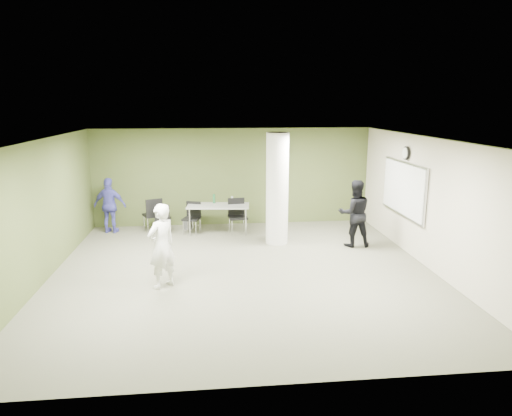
{
  "coord_description": "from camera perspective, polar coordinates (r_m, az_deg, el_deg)",
  "views": [
    {
      "loc": [
        -0.69,
        -9.08,
        3.5
      ],
      "look_at": [
        0.36,
        1.0,
        1.16
      ],
      "focal_mm": 32.0,
      "sensor_mm": 36.0,
      "label": 1
    }
  ],
  "objects": [
    {
      "name": "chair_table_left",
      "position": [
        12.58,
        -7.95,
        -0.89
      ],
      "size": [
        0.54,
        0.54,
        0.87
      ],
      "rotation": [
        0.0,
        0.0,
        -0.31
      ],
      "color": "black",
      "rests_on": "floor"
    },
    {
      "name": "woman_white",
      "position": [
        8.92,
        -11.72,
        -4.68
      ],
      "size": [
        0.71,
        0.7,
        1.66
      ],
      "primitive_type": "imported",
      "rotation": [
        0.0,
        0.0,
        3.9
      ],
      "color": "white",
      "rests_on": "floor"
    },
    {
      "name": "wall_left",
      "position": [
        9.9,
        -25.35,
        -0.51
      ],
      "size": [
        0.02,
        8.0,
        2.8
      ],
      "primitive_type": "cube",
      "color": "#4A5528",
      "rests_on": "floor"
    },
    {
      "name": "floor",
      "position": [
        9.76,
        -1.53,
        -8.01
      ],
      "size": [
        8.0,
        8.0,
        0.0
      ],
      "primitive_type": "plane",
      "color": "#565845",
      "rests_on": "ground"
    },
    {
      "name": "chair_back_right",
      "position": [
        12.83,
        -12.71,
        -0.54
      ],
      "size": [
        0.62,
        0.62,
        0.96
      ],
      "rotation": [
        0.0,
        0.0,
        3.52
      ],
      "color": "black",
      "rests_on": "floor"
    },
    {
      "name": "wall_back",
      "position": [
        13.27,
        -2.91,
        3.9
      ],
      "size": [
        8.0,
        2.8,
        0.02
      ],
      "primitive_type": "cube",
      "rotation": [
        1.57,
        0.0,
        0.0
      ],
      "color": "#4A5528",
      "rests_on": "floor"
    },
    {
      "name": "wastebasket",
      "position": [
        13.1,
        -8.5,
        -1.95
      ],
      "size": [
        0.26,
        0.26,
        0.3
      ],
      "primitive_type": "cylinder",
      "color": "#4C4C4C",
      "rests_on": "floor"
    },
    {
      "name": "chair_back_left",
      "position": [
        12.6,
        -11.59,
        -1.09
      ],
      "size": [
        0.42,
        0.42,
        0.84
      ],
      "rotation": [
        0.0,
        0.0,
        3.15
      ],
      "color": "black",
      "rests_on": "floor"
    },
    {
      "name": "wall_clock",
      "position": [
        11.33,
        18.23,
        6.54
      ],
      "size": [
        0.06,
        0.32,
        0.32
      ],
      "color": "black",
      "rests_on": "wall_right_cream"
    },
    {
      "name": "folding_table",
      "position": [
        12.44,
        -4.73,
        0.16
      ],
      "size": [
        1.73,
        0.89,
        1.04
      ],
      "rotation": [
        0.0,
        0.0,
        -0.1
      ],
      "color": "gray",
      "rests_on": "floor"
    },
    {
      "name": "chair_table_right",
      "position": [
        12.44,
        -2.37,
        -0.65
      ],
      "size": [
        0.53,
        0.53,
        0.96
      ],
      "rotation": [
        0.0,
        0.0,
        0.12
      ],
      "color": "black",
      "rests_on": "floor"
    },
    {
      "name": "wall_right_cream",
      "position": [
        10.44,
        20.89,
        0.54
      ],
      "size": [
        0.02,
        8.0,
        2.8
      ],
      "primitive_type": "cube",
      "color": "beige",
      "rests_on": "floor"
    },
    {
      "name": "man_blue",
      "position": [
        13.07,
        -17.79,
        0.3
      ],
      "size": [
        0.95,
        0.56,
        1.53
      ],
      "primitive_type": "imported",
      "rotation": [
        0.0,
        0.0,
        2.92
      ],
      "color": "#4645AD",
      "rests_on": "floor"
    },
    {
      "name": "column",
      "position": [
        11.41,
        2.67,
        2.39
      ],
      "size": [
        0.56,
        0.56,
        2.8
      ],
      "primitive_type": "cylinder",
      "color": "silver",
      "rests_on": "floor"
    },
    {
      "name": "ceiling",
      "position": [
        9.14,
        -1.63,
        8.61
      ],
      "size": [
        8.0,
        8.0,
        0.0
      ],
      "primitive_type": "plane",
      "rotation": [
        3.14,
        0.0,
        0.0
      ],
      "color": "white",
      "rests_on": "wall_back"
    },
    {
      "name": "man_black",
      "position": [
        11.52,
        12.22,
        -0.66
      ],
      "size": [
        0.83,
        0.66,
        1.67
      ],
      "primitive_type": "imported",
      "rotation": [
        0.0,
        0.0,
        3.1
      ],
      "color": "black",
      "rests_on": "floor"
    },
    {
      "name": "whiteboard",
      "position": [
        11.45,
        17.92,
        2.32
      ],
      "size": [
        0.05,
        2.3,
        1.3
      ],
      "color": "silver",
      "rests_on": "wall_right_cream"
    }
  ]
}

